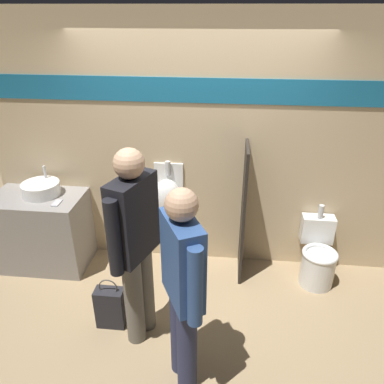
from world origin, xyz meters
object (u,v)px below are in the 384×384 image
urinal_near_counter (168,200)px  toilet (318,258)px  person_with_lanyard (135,242)px  shopping_bag (110,307)px  person_in_vest (183,285)px  sink_basin (41,189)px  cell_phone (57,203)px

urinal_near_counter → toilet: 1.71m
urinal_near_counter → person_with_lanyard: size_ratio=0.69×
toilet → person_with_lanyard: person_with_lanyard is taller
person_with_lanyard → shopping_bag: size_ratio=3.39×
person_in_vest → shopping_bag: (-0.74, 0.47, -0.72)m
toilet → sink_basin: bearing=179.0°
urinal_near_counter → toilet: bearing=-5.8°
sink_basin → toilet: size_ratio=0.49×
person_in_vest → sink_basin: bearing=24.6°
sink_basin → shopping_bag: size_ratio=0.76×
urinal_near_counter → shopping_bag: urinal_near_counter is taller
sink_basin → urinal_near_counter: urinal_near_counter is taller
urinal_near_counter → person_in_vest: bearing=-76.5°
cell_phone → person_in_vest: person_in_vest is taller
cell_phone → person_with_lanyard: bearing=-37.3°
person_in_vest → person_with_lanyard: 0.61m
urinal_near_counter → person_with_lanyard: bearing=-94.2°
person_with_lanyard → sink_basin: bearing=72.9°
shopping_bag → toilet: bearing=23.3°
person_in_vest → shopping_bag: size_ratio=3.20×
sink_basin → person_with_lanyard: size_ratio=0.23×
person_with_lanyard → shopping_bag: (-0.30, 0.05, -0.78)m
cell_phone → person_in_vest: bearing=-39.2°
urinal_near_counter → shopping_bag: bearing=-110.2°
urinal_near_counter → sink_basin: bearing=-175.3°
person_in_vest → toilet: bearing=-70.2°
toilet → shopping_bag: 2.18m
shopping_bag → person_with_lanyard: bearing=-10.1°
cell_phone → shopping_bag: cell_phone is taller
urinal_near_counter → person_with_lanyard: person_with_lanyard is taller
sink_basin → person_in_vest: bearing=-38.8°
person_in_vest → person_with_lanyard: person_with_lanyard is taller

